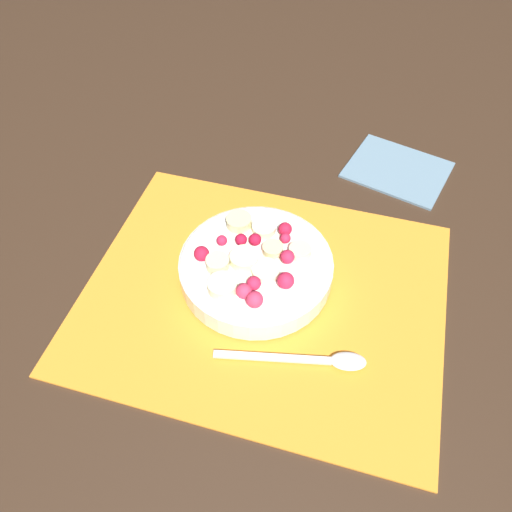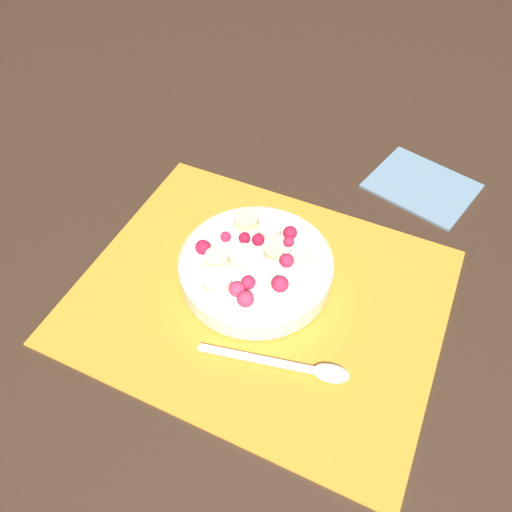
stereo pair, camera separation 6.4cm
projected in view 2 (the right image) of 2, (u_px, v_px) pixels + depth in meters
ground_plane at (260, 296)px, 0.66m from camera, size 3.00×3.00×0.00m
placemat at (260, 295)px, 0.65m from camera, size 0.46×0.38×0.01m
fruit_bowl at (256, 265)px, 0.65m from camera, size 0.20×0.20×0.05m
spoon at (302, 368)px, 0.58m from camera, size 0.18×0.05×0.01m
napkin at (422, 185)px, 0.79m from camera, size 0.18×0.16×0.01m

